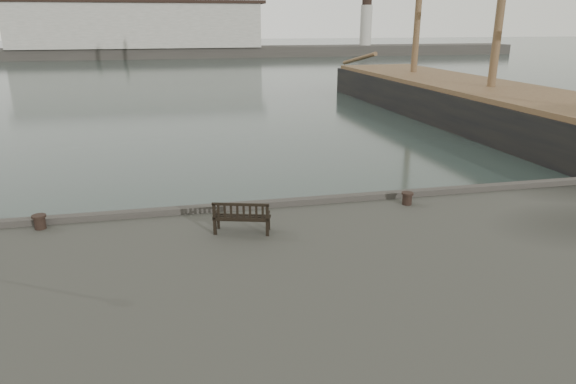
# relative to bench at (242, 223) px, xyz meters

# --- Properties ---
(ground) EXTENTS (400.00, 400.00, 0.00)m
(ground) POSITION_rel_bench_xyz_m (0.68, 1.96, -1.83)
(ground) COLOR black
(ground) RESTS_ON ground
(breakwater) EXTENTS (140.00, 9.50, 12.20)m
(breakwater) POSITION_rel_bench_xyz_m (-3.87, 93.96, 2.47)
(breakwater) COLOR #383530
(breakwater) RESTS_ON ground
(bench) EXTENTS (1.57, 0.91, 0.85)m
(bench) POSITION_rel_bench_xyz_m (0.00, 0.00, 0.00)
(bench) COLOR black
(bench) RESTS_ON quay
(bollard_left) EXTENTS (0.41, 0.41, 0.39)m
(bollard_left) POSITION_rel_bench_xyz_m (-5.28, 1.43, -0.08)
(bollard_left) COLOR black
(bollard_left) RESTS_ON quay
(bollard_right) EXTENTS (0.39, 0.39, 0.38)m
(bollard_right) POSITION_rel_bench_xyz_m (5.20, 1.09, -0.08)
(bollard_right) COLOR black
(bollard_right) RESTS_ON quay
(tall_ship_main) EXTENTS (9.52, 39.34, 29.28)m
(tall_ship_main) POSITION_rel_bench_xyz_m (19.62, 19.07, -1.09)
(tall_ship_main) COLOR black
(tall_ship_main) RESTS_ON ground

